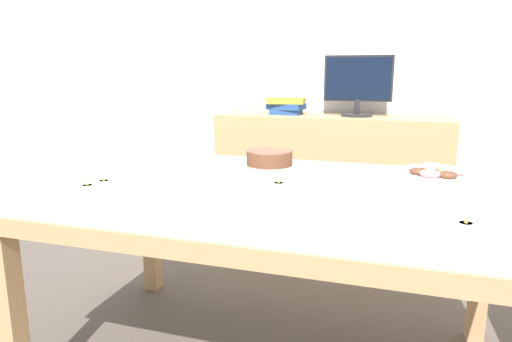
% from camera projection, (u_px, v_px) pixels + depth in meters
% --- Properties ---
extents(wall_back, '(8.00, 0.10, 2.60)m').
position_uv_depth(wall_back, '(341.00, 48.00, 3.13)').
color(wall_back, silver).
rests_on(wall_back, ground).
extents(dining_table, '(1.70, 1.04, 0.74)m').
position_uv_depth(dining_table, '(273.00, 206.00, 1.66)').
color(dining_table, silver).
rests_on(dining_table, ground).
extents(sideboard, '(1.47, 0.44, 0.86)m').
position_uv_depth(sideboard, '(330.00, 180.00, 3.03)').
color(sideboard, tan).
rests_on(sideboard, ground).
extents(computer_monitor, '(0.42, 0.20, 0.38)m').
position_uv_depth(computer_monitor, '(358.00, 86.00, 2.86)').
color(computer_monitor, '#262628').
rests_on(computer_monitor, sideboard).
extents(book_stack, '(0.26, 0.20, 0.11)m').
position_uv_depth(book_stack, '(286.00, 105.00, 3.02)').
color(book_stack, '#23478C').
rests_on(book_stack, sideboard).
extents(cake_chocolate_round, '(0.26, 0.26, 0.08)m').
position_uv_depth(cake_chocolate_round, '(269.00, 160.00, 1.93)').
color(cake_chocolate_round, silver).
rests_on(cake_chocolate_round, dining_table).
extents(pastry_platter, '(0.33, 0.33, 0.04)m').
position_uv_depth(pastry_platter, '(434.00, 173.00, 1.77)').
color(pastry_platter, silver).
rests_on(pastry_platter, dining_table).
extents(plate_stack, '(0.21, 0.21, 0.05)m').
position_uv_depth(plate_stack, '(144.00, 163.00, 1.90)').
color(plate_stack, silver).
rests_on(plate_stack, dining_table).
extents(tealight_right_edge, '(0.04, 0.04, 0.04)m').
position_uv_depth(tealight_right_edge, '(279.00, 184.00, 1.61)').
color(tealight_right_edge, silver).
rests_on(tealight_right_edge, dining_table).
extents(tealight_left_edge, '(0.04, 0.04, 0.04)m').
position_uv_depth(tealight_left_edge, '(104.00, 182.00, 1.64)').
color(tealight_left_edge, silver).
rests_on(tealight_left_edge, dining_table).
extents(tealight_near_front, '(0.04, 0.04, 0.04)m').
position_uv_depth(tealight_near_front, '(87.00, 187.00, 1.57)').
color(tealight_near_front, silver).
rests_on(tealight_near_front, dining_table).
extents(tealight_centre, '(0.04, 0.04, 0.04)m').
position_uv_depth(tealight_centre, '(466.00, 225.00, 1.18)').
color(tealight_centre, silver).
rests_on(tealight_centre, dining_table).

